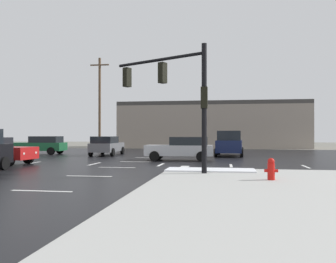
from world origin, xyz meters
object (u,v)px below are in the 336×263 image
Objects in this scene: traffic_signal_mast at (177,88)px; sedan_grey at (107,145)px; sedan_silver at (182,148)px; sedan_green at (41,145)px; fire_hydrant at (271,169)px; suv_navy at (230,143)px; utility_pole_distant at (100,102)px.

sedan_grey is at bearing -31.71° from traffic_signal_mast.
traffic_signal_mast is 1.21× the size of sedan_silver.
sedan_green is 14.12m from sedan_silver.
sedan_silver is (-4.50, 10.67, 0.32)m from fire_hydrant.
suv_navy is at bearing -121.51° from sedan_silver.
traffic_signal_mast is at bearing 172.76° from suv_navy.
suv_navy reaches higher than sedan_silver.
traffic_signal_mast is at bearing 146.01° from fire_hydrant.
utility_pole_distant is at bearing -35.17° from traffic_signal_mast.
traffic_signal_mast reaches higher than sedan_silver.
sedan_silver is (-0.74, 8.13, -2.99)m from traffic_signal_mast.
sedan_grey and sedan_silver have the same top height.
suv_navy is at bearing -34.09° from utility_pole_distant.
sedan_green is 0.93× the size of suv_navy.
sedan_green is (-17.57, 16.04, 0.32)m from fire_hydrant.
fire_hydrant is at bearing 135.52° from sedan_green.
sedan_green is at bearing 83.14° from sedan_grey.
suv_navy is (16.32, 0.18, 0.24)m from sedan_green.
sedan_green is at bearing -23.46° from sedan_silver.
fire_hydrant is 0.17× the size of sedan_silver.
sedan_green is 11.16m from utility_pole_distant.
utility_pole_distant reaches higher than suv_navy.
traffic_signal_mast reaches higher than suv_navy.
sedan_silver is (6.87, -4.79, 0.00)m from sedan_grey.
fire_hydrant is at bearing 111.78° from sedan_silver.
sedan_green is 16.32m from suv_navy.
suv_navy is 6.44m from sedan_silver.
fire_hydrant is 19.19m from sedan_grey.
sedan_green is at bearing 137.59° from fire_hydrant.
sedan_green is at bearing 93.81° from suv_navy.
traffic_signal_mast is 1.12× the size of suv_navy.
fire_hydrant is 0.17× the size of sedan_green.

